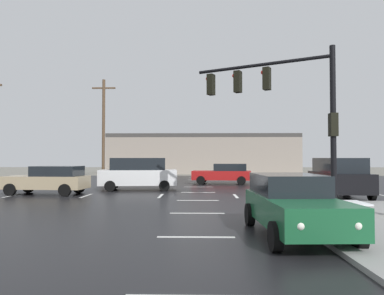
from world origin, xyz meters
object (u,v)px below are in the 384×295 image
at_px(traffic_signal_mast, 284,99).
at_px(sedan_red, 224,173).
at_px(sedan_tan, 49,179).
at_px(suv_white, 138,173).
at_px(utility_pole_distant, 104,127).
at_px(sedan_green, 293,203).
at_px(suv_black, 339,176).

height_order(traffic_signal_mast, sedan_red, traffic_signal_mast).
xyz_separation_m(sedan_tan, suv_white, (4.50, 2.90, 0.24)).
distance_m(traffic_signal_mast, sedan_red, 13.88).
distance_m(traffic_signal_mast, utility_pole_distant, 22.69).
bearing_deg(suv_white, sedan_green, 109.60).
xyz_separation_m(traffic_signal_mast, sedan_tan, (-11.88, 4.97, -3.64)).
distance_m(suv_black, utility_pole_distant, 22.41).
bearing_deg(sedan_green, sedan_red, 179.32).
bearing_deg(utility_pole_distant, suv_black, -42.34).
relative_size(suv_black, utility_pole_distant, 0.52).
bearing_deg(sedan_red, utility_pole_distant, -21.40).
bearing_deg(sedan_tan, utility_pole_distant, -82.61).
height_order(traffic_signal_mast, utility_pole_distant, utility_pole_distant).
bearing_deg(suv_black, utility_pole_distant, 49.94).
relative_size(sedan_red, utility_pole_distant, 0.49).
bearing_deg(sedan_red, sedan_tan, 44.72).
xyz_separation_m(sedan_red, sedan_green, (0.61, -18.60, 0.00)).
height_order(sedan_red, suv_white, suv_white).
relative_size(traffic_signal_mast, sedan_tan, 1.36).
distance_m(sedan_tan, suv_black, 15.64).
bearing_deg(sedan_green, suv_black, 150.41).
xyz_separation_m(traffic_signal_mast, utility_pole_distant, (-12.58, 18.88, 0.45)).
xyz_separation_m(sedan_green, utility_pole_distant, (-11.56, 24.19, 4.09)).
bearing_deg(traffic_signal_mast, sedan_red, -55.48).
xyz_separation_m(suv_white, utility_pole_distant, (-5.20, 11.01, 3.85)).
distance_m(sedan_green, suv_black, 10.46).
relative_size(suv_white, suv_black, 1.02).
distance_m(traffic_signal_mast, suv_white, 11.31).
distance_m(sedan_tan, sedan_red, 13.20).
height_order(sedan_tan, suv_black, suv_black).
distance_m(traffic_signal_mast, suv_black, 6.45).
height_order(sedan_tan, utility_pole_distant, utility_pole_distant).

